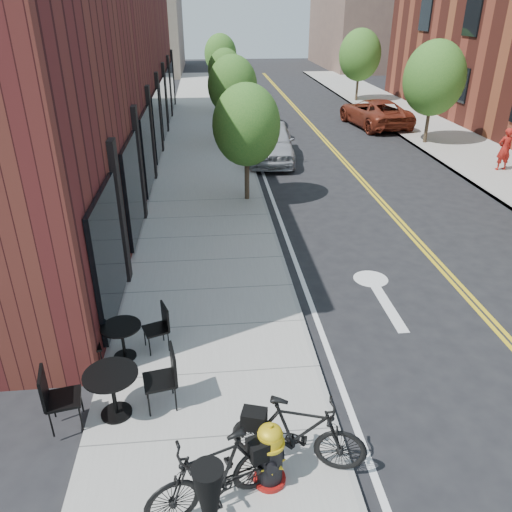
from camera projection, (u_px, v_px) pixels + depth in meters
name	position (u px, v px, depth m)	size (l,w,h in m)	color
ground	(319.00, 371.00, 9.23)	(120.00, 120.00, 0.00)	black
sidewalk_near	(206.00, 192.00, 17.91)	(4.00, 70.00, 0.12)	#9E9B93
building_near	(86.00, 78.00, 19.52)	(5.00, 28.00, 7.00)	#4A1818
bg_building_left	(139.00, 17.00, 48.93)	(8.00, 14.00, 10.00)	#726656
bg_building_right	(372.00, 6.00, 52.36)	(10.00, 16.00, 12.00)	brown
tree_near_a	(246.00, 125.00, 16.00)	(2.20, 2.20, 3.81)	#382B1E
tree_near_b	(232.00, 86.00, 23.06)	(2.30, 2.30, 3.98)	#382B1E
tree_near_c	(225.00, 70.00, 30.25)	(2.10, 2.10, 3.67)	#382B1E
tree_near_d	(220.00, 54.00, 37.24)	(2.40, 2.40, 4.11)	#382B1E
tree_far_b	(434.00, 78.00, 22.82)	(2.80, 2.80, 4.62)	#382B1E
tree_far_c	(360.00, 55.00, 33.48)	(2.80, 2.80, 4.62)	#382B1E
fire_hydrant	(270.00, 455.00, 6.74)	(0.47, 0.47, 1.04)	maroon
bicycle_left	(216.00, 474.00, 6.36)	(0.55, 1.94, 1.17)	black
bicycle_right	(299.00, 433.00, 6.97)	(0.54, 1.93, 1.16)	black
bistro_set_b	(113.00, 388.00, 7.85)	(2.03, 1.01, 1.07)	black
bistro_set_c	(122.00, 337.00, 9.20)	(1.73, 0.99, 0.91)	black
parked_car_a	(271.00, 142.00, 21.40)	(1.92, 4.77, 1.63)	#A7A9AF
parked_car_b	(256.00, 113.00, 26.96)	(1.73, 4.97, 1.64)	black
parked_car_c	(249.00, 103.00, 30.55)	(1.88, 4.64, 1.35)	silver
parked_car_far	(374.00, 113.00, 27.52)	(2.46, 5.34, 1.49)	maroon
pedestrian	(504.00, 149.00, 19.73)	(0.61, 0.40, 1.67)	#A01B15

